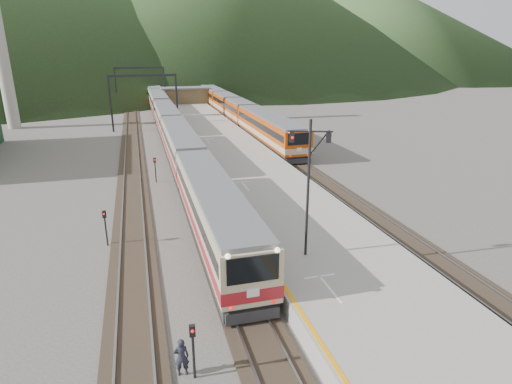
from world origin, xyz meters
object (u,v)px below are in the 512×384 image
object	(u,v)px
main_train	(167,119)
signal_mast	(309,176)
second_train	(232,107)
worker	(181,357)

from	to	relation	value
main_train	signal_mast	distance (m)	43.44
second_train	signal_mast	bearing A→B (deg)	-98.27
main_train	worker	distance (m)	49.28
main_train	worker	world-z (taller)	main_train
main_train	worker	size ratio (longest dim) A/B	60.89
main_train	second_train	size ratio (longest dim) A/B	1.52
main_train	worker	xyz separation A→B (m)	(-3.27, -49.16, -1.13)
second_train	worker	xyz separation A→B (m)	(-14.77, -57.58, -1.31)
main_train	signal_mast	world-z (taller)	signal_mast
signal_mast	worker	distance (m)	10.54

